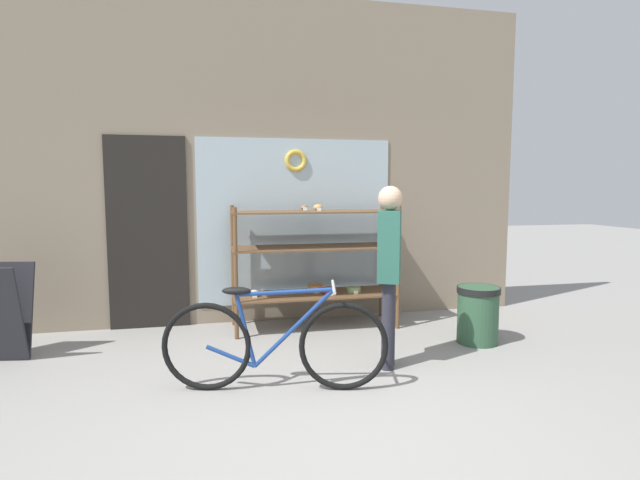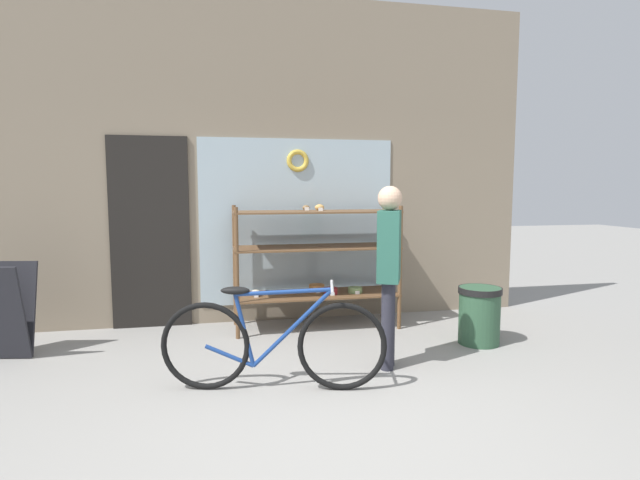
{
  "view_description": "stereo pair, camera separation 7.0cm",
  "coord_description": "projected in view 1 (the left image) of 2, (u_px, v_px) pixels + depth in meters",
  "views": [
    {
      "loc": [
        -0.8,
        -3.01,
        1.54
      ],
      "look_at": [
        0.17,
        1.28,
        1.08
      ],
      "focal_mm": 28.0,
      "sensor_mm": 36.0,
      "label": 1
    },
    {
      "loc": [
        -0.73,
        -3.03,
        1.54
      ],
      "look_at": [
        0.17,
        1.28,
        1.08
      ],
      "focal_mm": 28.0,
      "sensor_mm": 36.0,
      "label": 2
    }
  ],
  "objects": [
    {
      "name": "display_case",
      "position": [
        315.0,
        256.0,
        5.48
      ],
      "size": [
        1.79,
        0.58,
        1.36
      ],
      "color": "brown",
      "rests_on": "ground_plane"
    },
    {
      "name": "bicycle",
      "position": [
        274.0,
        343.0,
        3.78
      ],
      "size": [
        1.69,
        0.53,
        0.81
      ],
      "rotation": [
        0.0,
        0.0,
        -0.22
      ],
      "color": "black",
      "rests_on": "ground_plane"
    },
    {
      "name": "storefront_facade",
      "position": [
        275.0,
        166.0,
        5.71
      ],
      "size": [
        5.94,
        0.13,
        3.68
      ],
      "color": "gray",
      "rests_on": "ground_plane"
    },
    {
      "name": "ground_plane",
      "position": [
        338.0,
        425.0,
        3.26
      ],
      "size": [
        30.0,
        30.0,
        0.0
      ],
      "primitive_type": "plane",
      "color": "gray"
    },
    {
      "name": "pedestrian",
      "position": [
        389.0,
        263.0,
        4.22
      ],
      "size": [
        0.29,
        0.37,
        1.56
      ],
      "rotation": [
        0.0,
        0.0,
        1.15
      ],
      "color": "#282833",
      "rests_on": "ground_plane"
    },
    {
      "name": "trash_bin",
      "position": [
        478.0,
        312.0,
        4.96
      ],
      "size": [
        0.42,
        0.42,
        0.57
      ],
      "color": "#2D5138",
      "rests_on": "ground_plane"
    }
  ]
}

